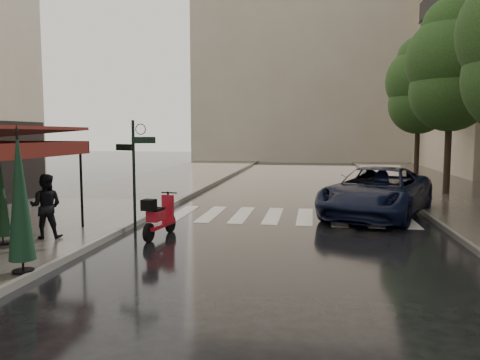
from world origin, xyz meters
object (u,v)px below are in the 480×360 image
(pedestrian_terrace, at_px, (46,206))
(parasol_front, at_px, (20,196))
(parked_car, at_px, (377,192))
(parasol_back, at_px, (1,196))
(scooter, at_px, (159,218))

(pedestrian_terrace, relative_size, parasol_front, 0.59)
(parked_car, bearing_deg, pedestrian_terrace, -127.62)
(pedestrian_terrace, bearing_deg, parasol_front, 99.22)
(pedestrian_terrace, bearing_deg, parasol_back, 35.77)
(pedestrian_terrace, xyz_separation_m, parasol_back, (-0.66, -0.78, 0.35))
(scooter, bearing_deg, parasol_front, -101.48)
(parked_car, distance_m, parasol_back, 11.09)
(parasol_back, bearing_deg, parasol_front, -47.23)
(parked_car, bearing_deg, parasol_back, -125.90)
(pedestrian_terrace, height_order, parasol_back, parasol_back)
(pedestrian_terrace, relative_size, parked_car, 0.28)
(pedestrian_terrace, height_order, parked_car, pedestrian_terrace)
(pedestrian_terrace, relative_size, parasol_back, 0.75)
(parked_car, bearing_deg, scooter, -124.12)
(parasol_front, height_order, parasol_back, parasol_front)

